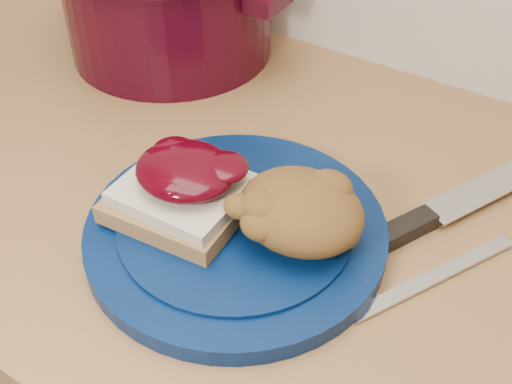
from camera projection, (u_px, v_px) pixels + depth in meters
The scene contains 5 objects.
plate at pixel (236, 232), 0.61m from camera, with size 0.29×0.29×0.02m, color #041944.
sandwich at pixel (183, 187), 0.60m from camera, with size 0.13×0.12×0.06m.
stuffing_mound at pixel (301, 211), 0.57m from camera, with size 0.12×0.10×0.06m, color brown.
chef_knife at pixel (419, 222), 0.62m from camera, with size 0.16×0.29×0.02m.
butter_knife at pixel (435, 276), 0.58m from camera, with size 0.18×0.01×0.00m, color silver.
Camera 1 is at (0.29, 1.07, 1.34)m, focal length 45.00 mm.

